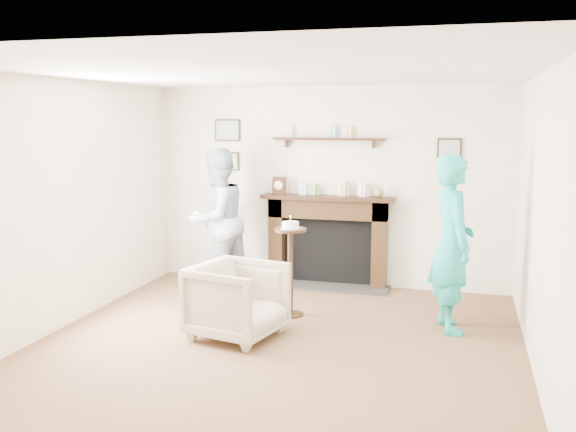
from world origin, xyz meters
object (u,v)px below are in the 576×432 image
Objects in this scene: man at (218,288)px; woman at (449,329)px; pedestal_table at (290,254)px; armchair at (238,337)px.

man is 0.99× the size of woman.
woman is (2.82, -0.86, 0.00)m from man.
woman is at bearing 96.43° from man.
armchair is at bearing -111.02° from pedestal_table.
armchair is 0.74× the size of pedestal_table.
armchair is at bearing 93.99° from woman.
pedestal_table is at bearing 71.49° from woman.
woman reaches higher than armchair.
woman is at bearing -55.37° from armchair.
armchair is 1.85m from man.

